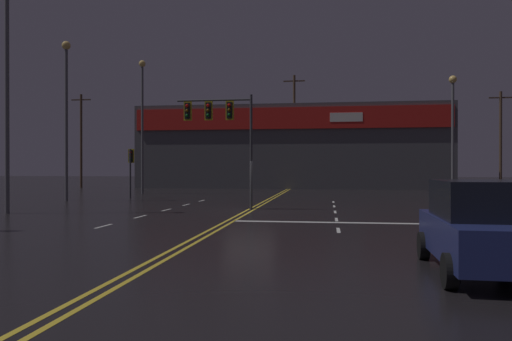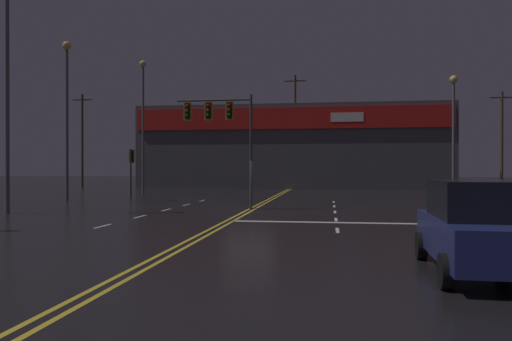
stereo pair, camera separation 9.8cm
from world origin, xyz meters
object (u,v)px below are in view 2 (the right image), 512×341
(streetlight_near_left, at_px, (454,119))
(streetlight_near_right, at_px, (7,56))
(streetlight_median_approach, at_px, (143,111))
(streetlight_far_left, at_px, (67,100))
(traffic_signal_median, at_px, (219,120))
(traffic_signal_corner_northwest, at_px, (131,162))
(parked_car, at_px, (479,227))

(streetlight_near_left, xyz_separation_m, streetlight_near_right, (-23.93, -16.36, 1.71))
(streetlight_median_approach, height_order, streetlight_far_left, streetlight_median_approach)
(traffic_signal_median, height_order, streetlight_far_left, streetlight_far_left)
(streetlight_far_left, bearing_deg, streetlight_near_right, -77.63)
(traffic_signal_corner_northwest, bearing_deg, parked_car, -53.86)
(streetlight_median_approach, relative_size, streetlight_far_left, 1.07)
(streetlight_near_right, xyz_separation_m, streetlight_far_left, (-1.95, 8.89, -0.86))
(traffic_signal_median, height_order, streetlight_near_left, streetlight_near_left)
(streetlight_near_left, bearing_deg, traffic_signal_corner_northwest, -169.55)
(traffic_signal_corner_northwest, bearing_deg, streetlight_near_right, -95.26)
(streetlight_near_left, relative_size, streetlight_far_left, 0.85)
(traffic_signal_median, relative_size, parked_car, 1.36)
(streetlight_near_left, distance_m, parked_car, 28.35)
(streetlight_near_left, height_order, parked_car, streetlight_near_left)
(traffic_signal_median, xyz_separation_m, streetlight_far_left, (-11.31, 5.14, 1.92))
(streetlight_near_left, bearing_deg, traffic_signal_median, -139.13)
(traffic_signal_median, xyz_separation_m, parked_car, (8.62, -14.70, -3.68))
(traffic_signal_corner_northwest, distance_m, streetlight_near_right, 13.13)
(traffic_signal_corner_northwest, height_order, streetlight_near_right, streetlight_near_right)
(streetlight_far_left, bearing_deg, streetlight_near_left, 16.10)
(streetlight_far_left, bearing_deg, traffic_signal_median, -24.41)
(parked_car, bearing_deg, streetlight_median_approach, 122.13)
(streetlight_near_right, bearing_deg, streetlight_near_left, 34.35)
(streetlight_near_left, relative_size, streetlight_near_right, 0.74)
(streetlight_near_left, distance_m, streetlight_far_left, 26.95)
(traffic_signal_median, bearing_deg, parked_car, -59.62)
(streetlight_near_right, xyz_separation_m, parked_car, (17.98, -10.95, -6.46))
(streetlight_near_left, bearing_deg, streetlight_near_right, -145.65)
(traffic_signal_corner_northwest, bearing_deg, streetlight_near_left, 10.45)
(traffic_signal_median, height_order, streetlight_median_approach, streetlight_median_approach)
(streetlight_near_right, distance_m, parked_car, 22.02)
(traffic_signal_median, bearing_deg, traffic_signal_corner_northwest, 134.48)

